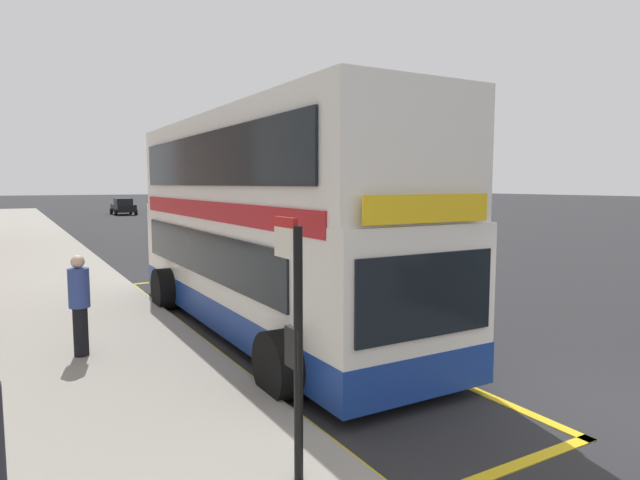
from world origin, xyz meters
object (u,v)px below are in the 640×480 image
pedestrian_waiting_near_sign (79,301)px  bus_stop_sign (294,326)px  parked_car_black_ahead (123,207)px  parked_car_teal_kerbside (255,233)px  double_decker_bus (264,231)px  parked_car_navy_behind (234,221)px

pedestrian_waiting_near_sign → bus_stop_sign: bearing=-75.2°
bus_stop_sign → parked_car_black_ahead: bus_stop_sign is taller
parked_car_teal_kerbside → parked_car_black_ahead: same height
double_decker_bus → parked_car_navy_behind: 21.68m
double_decker_bus → bus_stop_sign: size_ratio=3.95×
parked_car_teal_kerbside → parked_car_black_ahead: size_ratio=1.00×
parked_car_teal_kerbside → parked_car_navy_behind: bearing=-101.5°
bus_stop_sign → parked_car_teal_kerbside: 20.03m
parked_car_navy_behind → parked_car_teal_kerbside: size_ratio=1.00×
double_decker_bus → parked_car_navy_behind: double_decker_bus is taller
double_decker_bus → pedestrian_waiting_near_sign: 3.81m
double_decker_bus → pedestrian_waiting_near_sign: double_decker_bus is taller
bus_stop_sign → parked_car_black_ahead: bearing=81.5°
parked_car_navy_behind → parked_car_teal_kerbside: bearing=-102.4°
pedestrian_waiting_near_sign → parked_car_teal_kerbside: bearing=56.3°
bus_stop_sign → pedestrian_waiting_near_sign: (-1.37, 5.20, -0.59)m
parked_car_teal_kerbside → parked_car_black_ahead: bearing=-87.8°
bus_stop_sign → pedestrian_waiting_near_sign: bearing=104.8°
double_decker_bus → parked_car_teal_kerbside: 13.89m
parked_car_teal_kerbside → parked_car_black_ahead: 33.27m
parked_car_navy_behind → double_decker_bus: bearing=-107.8°
double_decker_bus → pedestrian_waiting_near_sign: bearing=-171.4°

